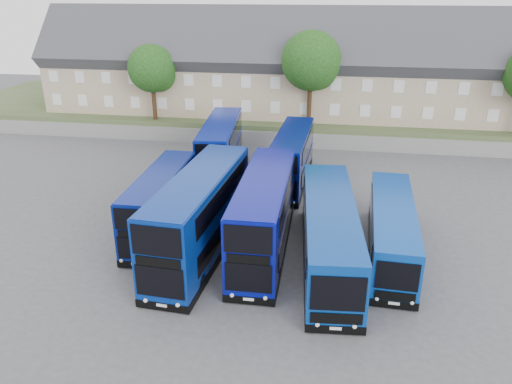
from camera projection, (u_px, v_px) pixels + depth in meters
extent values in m
plane|color=#4E4E54|center=(242.00, 272.00, 28.21)|extent=(120.00, 120.00, 0.00)
cube|color=slate|center=(287.00, 140.00, 49.79)|extent=(70.00, 0.40, 1.50)
cube|color=#455630|center=(296.00, 114.00, 58.80)|extent=(80.00, 20.00, 2.00)
cube|color=tan|center=(85.00, 79.00, 57.24)|extent=(6.00, 8.00, 6.00)
cube|color=#353439|center=(82.00, 53.00, 56.09)|extent=(6.00, 10.40, 10.40)
cube|color=brown|center=(90.00, 17.00, 54.39)|extent=(0.60, 0.90, 1.40)
cube|color=tan|center=(135.00, 81.00, 56.33)|extent=(6.00, 8.00, 6.00)
cube|color=#353439|center=(133.00, 54.00, 55.18)|extent=(6.00, 10.40, 10.40)
cube|color=brown|center=(142.00, 17.00, 53.48)|extent=(0.60, 0.90, 1.40)
cube|color=tan|center=(186.00, 83.00, 55.43)|extent=(6.00, 8.00, 6.00)
cube|color=#353439|center=(185.00, 55.00, 54.28)|extent=(6.00, 10.40, 10.40)
cube|color=brown|center=(196.00, 18.00, 52.58)|extent=(0.60, 0.90, 1.40)
cube|color=tan|center=(239.00, 84.00, 54.53)|extent=(6.00, 8.00, 6.00)
cube|color=#353439|center=(239.00, 56.00, 53.38)|extent=(6.00, 10.40, 10.40)
cube|color=brown|center=(252.00, 18.00, 51.68)|extent=(0.60, 0.90, 1.40)
cube|color=tan|center=(294.00, 86.00, 53.62)|extent=(6.00, 8.00, 6.00)
cube|color=#353439|center=(295.00, 57.00, 52.47)|extent=(6.00, 10.40, 10.40)
cube|color=brown|center=(310.00, 19.00, 50.77)|extent=(0.60, 0.90, 1.40)
cube|color=tan|center=(350.00, 88.00, 52.72)|extent=(6.00, 8.00, 6.00)
cube|color=#353439|center=(352.00, 58.00, 51.57)|extent=(6.00, 10.40, 10.40)
cube|color=brown|center=(371.00, 19.00, 49.87)|extent=(0.60, 0.90, 1.40)
cube|color=tan|center=(409.00, 89.00, 51.82)|extent=(6.00, 8.00, 6.00)
cube|color=#353439|center=(412.00, 60.00, 50.67)|extent=(6.00, 10.40, 10.40)
cube|color=brown|center=(433.00, 20.00, 48.97)|extent=(0.60, 0.90, 1.40)
cube|color=tan|center=(469.00, 91.00, 50.91)|extent=(6.00, 8.00, 6.00)
cube|color=#353439|center=(474.00, 61.00, 49.76)|extent=(6.00, 10.40, 10.40)
cube|color=brown|center=(497.00, 21.00, 48.06)|extent=(0.60, 0.90, 1.40)
cube|color=navy|center=(161.00, 201.00, 32.13)|extent=(2.51, 9.95, 3.61)
cube|color=black|center=(163.00, 227.00, 32.84)|extent=(2.55, 9.99, 0.45)
cube|color=black|center=(134.00, 249.00, 27.87)|extent=(1.95, 0.11, 1.35)
cube|color=black|center=(131.00, 220.00, 27.18)|extent=(1.95, 0.11, 1.26)
cylinder|color=black|center=(134.00, 243.00, 30.38)|extent=(0.33, 1.01, 1.00)
cube|color=navy|center=(200.00, 213.00, 29.29)|extent=(3.57, 12.43, 4.56)
cube|color=black|center=(202.00, 248.00, 30.19)|extent=(3.61, 12.47, 0.45)
cube|color=black|center=(160.00, 282.00, 24.09)|extent=(2.49, 0.22, 1.67)
cube|color=black|center=(156.00, 242.00, 23.23)|extent=(2.49, 0.22, 1.56)
cylinder|color=black|center=(156.00, 277.00, 26.83)|extent=(0.36, 1.02, 1.00)
cube|color=#070E8A|center=(264.00, 213.00, 29.63)|extent=(2.83, 11.73, 4.33)
cube|color=black|center=(264.00, 245.00, 30.48)|extent=(2.87, 11.77, 0.45)
cube|color=black|center=(248.00, 278.00, 24.60)|extent=(2.36, 0.10, 1.59)
cube|color=black|center=(248.00, 240.00, 23.78)|extent=(2.36, 0.10, 1.49)
cylinder|color=black|center=(234.00, 272.00, 27.24)|extent=(0.31, 1.00, 1.00)
cube|color=#081D9A|center=(221.00, 146.00, 42.22)|extent=(3.56, 11.30, 4.10)
cube|color=black|center=(221.00, 170.00, 43.03)|extent=(3.60, 11.35, 0.45)
cube|color=black|center=(211.00, 179.00, 37.40)|extent=(2.22, 0.27, 1.52)
cube|color=black|center=(210.00, 153.00, 36.62)|extent=(2.22, 0.27, 1.41)
cylinder|color=black|center=(202.00, 181.00, 39.93)|extent=(0.39, 1.02, 1.00)
cube|color=navy|center=(292.00, 156.00, 40.14)|extent=(2.75, 10.60, 3.86)
cube|color=black|center=(291.00, 179.00, 40.90)|extent=(2.79, 10.65, 0.45)
cube|color=black|center=(282.00, 190.00, 35.66)|extent=(2.09, 0.13, 1.44)
cube|color=black|center=(283.00, 164.00, 34.92)|extent=(2.09, 0.13, 1.34)
cylinder|color=black|center=(273.00, 190.00, 38.24)|extent=(0.33, 1.01, 1.00)
cube|color=#083795|center=(329.00, 231.00, 28.51)|extent=(3.90, 13.56, 3.33)
cube|color=black|center=(328.00, 257.00, 29.17)|extent=(3.95, 13.60, 0.45)
cube|color=black|center=(338.00, 294.00, 22.23)|extent=(2.48, 0.27, 1.78)
cylinder|color=black|center=(308.00, 297.00, 25.05)|extent=(0.38, 1.02, 1.00)
cube|color=#0940A8|center=(392.00, 228.00, 29.45)|extent=(2.87, 11.55, 2.80)
cube|color=black|center=(389.00, 250.00, 30.00)|extent=(2.91, 11.59, 0.45)
cube|color=black|center=(397.00, 277.00, 24.16)|extent=(2.09, 0.15, 1.53)
cylinder|color=black|center=(372.00, 276.00, 26.93)|extent=(0.34, 1.01, 1.00)
cylinder|color=#382314|center=(154.00, 102.00, 51.61)|extent=(0.44, 0.44, 3.75)
sphere|color=#0E3511|center=(152.00, 68.00, 50.31)|extent=(4.80, 4.80, 4.80)
sphere|color=#0E3511|center=(159.00, 75.00, 50.88)|extent=(3.30, 3.30, 3.30)
cylinder|color=#382314|center=(309.00, 102.00, 49.51)|extent=(0.44, 0.44, 4.50)
sphere|color=#0F3911|center=(311.00, 61.00, 47.96)|extent=(5.76, 5.76, 5.76)
sphere|color=#0F3911|center=(317.00, 70.00, 48.58)|extent=(3.96, 3.96, 3.96)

